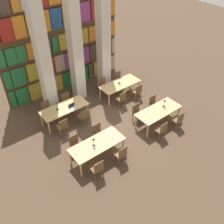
# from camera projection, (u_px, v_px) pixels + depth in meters

# --- Properties ---
(ground_plane) EXTENTS (40.00, 40.00, 0.00)m
(ground_plane) POSITION_uv_depth(u_px,v_px,m) (110.00, 122.00, 11.63)
(ground_plane) COLOR #4C3828
(bookshelf_bank) EXTENTS (6.59, 0.35, 5.50)m
(bookshelf_bank) POSITION_uv_depth(u_px,v_px,m) (62.00, 41.00, 12.35)
(bookshelf_bank) COLOR brown
(bookshelf_bank) RESTS_ON ground_plane
(pillar_left) EXTENTS (0.54, 0.54, 6.00)m
(pillar_left) POSITION_uv_depth(u_px,v_px,m) (42.00, 52.00, 10.60)
(pillar_left) COLOR beige
(pillar_left) RESTS_ON ground_plane
(pillar_center) EXTENTS (0.54, 0.54, 6.00)m
(pillar_center) POSITION_uv_depth(u_px,v_px,m) (75.00, 43.00, 11.37)
(pillar_center) COLOR beige
(pillar_center) RESTS_ON ground_plane
(pillar_right) EXTENTS (0.54, 0.54, 6.00)m
(pillar_right) POSITION_uv_depth(u_px,v_px,m) (103.00, 34.00, 12.14)
(pillar_right) COLOR beige
(pillar_right) RESTS_ON ground_plane
(reading_table_0) EXTENTS (2.16, 0.91, 0.77)m
(reading_table_0) POSITION_uv_depth(u_px,v_px,m) (97.00, 145.00, 9.54)
(reading_table_0) COLOR tan
(reading_table_0) RESTS_ON ground_plane
(chair_0) EXTENTS (0.42, 0.40, 0.87)m
(chair_0) POSITION_uv_depth(u_px,v_px,m) (97.00, 168.00, 8.97)
(chair_0) COLOR brown
(chair_0) RESTS_ON ground_plane
(chair_1) EXTENTS (0.42, 0.40, 0.87)m
(chair_1) POSITION_uv_depth(u_px,v_px,m) (76.00, 144.00, 9.88)
(chair_1) COLOR brown
(chair_1) RESTS_ON ground_plane
(chair_2) EXTENTS (0.42, 0.40, 0.87)m
(chair_2) POSITION_uv_depth(u_px,v_px,m) (121.00, 154.00, 9.50)
(chair_2) COLOR brown
(chair_2) RESTS_ON ground_plane
(chair_3) EXTENTS (0.42, 0.40, 0.87)m
(chair_3) POSITION_uv_depth(u_px,v_px,m) (98.00, 133.00, 10.41)
(chair_3) COLOR brown
(chair_3) RESTS_ON ground_plane
(desk_lamp_0) EXTENTS (0.14, 0.14, 0.39)m
(desk_lamp_0) POSITION_uv_depth(u_px,v_px,m) (94.00, 141.00, 9.25)
(desk_lamp_0) COLOR #232328
(desk_lamp_0) RESTS_ON reading_table_0
(reading_table_1) EXTENTS (2.16, 0.91, 0.77)m
(reading_table_1) POSITION_uv_depth(u_px,v_px,m) (158.00, 112.00, 11.13)
(reading_table_1) COLOR tan
(reading_table_1) RESTS_ON ground_plane
(chair_4) EXTENTS (0.42, 0.40, 0.87)m
(chair_4) POSITION_uv_depth(u_px,v_px,m) (161.00, 130.00, 10.54)
(chair_4) COLOR brown
(chair_4) RESTS_ON ground_plane
(chair_5) EXTENTS (0.42, 0.40, 0.87)m
(chair_5) POSITION_uv_depth(u_px,v_px,m) (137.00, 112.00, 11.45)
(chair_5) COLOR brown
(chair_5) RESTS_ON ground_plane
(chair_6) EXTENTS (0.42, 0.40, 0.87)m
(chair_6) POSITION_uv_depth(u_px,v_px,m) (178.00, 120.00, 11.05)
(chair_6) COLOR brown
(chair_6) RESTS_ON ground_plane
(chair_7) EXTENTS (0.42, 0.40, 0.87)m
(chair_7) POSITION_uv_depth(u_px,v_px,m) (154.00, 104.00, 11.96)
(chair_7) COLOR brown
(chair_7) RESTS_ON ground_plane
(desk_lamp_1) EXTENTS (0.14, 0.14, 0.39)m
(desk_lamp_1) POSITION_uv_depth(u_px,v_px,m) (165.00, 102.00, 11.12)
(desk_lamp_1) COLOR #232328
(desk_lamp_1) RESTS_ON reading_table_1
(reading_table_2) EXTENTS (2.16, 0.91, 0.77)m
(reading_table_2) POSITION_uv_depth(u_px,v_px,m) (64.00, 109.00, 11.28)
(reading_table_2) COLOR tan
(reading_table_2) RESTS_ON ground_plane
(chair_8) EXTENTS (0.42, 0.40, 0.87)m
(chair_8) POSITION_uv_depth(u_px,v_px,m) (63.00, 126.00, 10.72)
(chair_8) COLOR brown
(chair_8) RESTS_ON ground_plane
(chair_9) EXTENTS (0.42, 0.40, 0.87)m
(chair_9) POSITION_uv_depth(u_px,v_px,m) (47.00, 109.00, 11.63)
(chair_9) COLOR brown
(chair_9) RESTS_ON ground_plane
(chair_10) EXTENTS (0.42, 0.40, 0.87)m
(chair_10) POSITION_uv_depth(u_px,v_px,m) (84.00, 116.00, 11.22)
(chair_10) COLOR brown
(chair_10) RESTS_ON ground_plane
(chair_11) EXTENTS (0.42, 0.40, 0.87)m
(chair_11) POSITION_uv_depth(u_px,v_px,m) (67.00, 101.00, 12.13)
(chair_11) COLOR brown
(chair_11) RESTS_ON ground_plane
(desk_lamp_2) EXTENTS (0.14, 0.14, 0.46)m
(desk_lamp_2) POSITION_uv_depth(u_px,v_px,m) (57.00, 104.00, 10.92)
(desk_lamp_2) COLOR #232328
(desk_lamp_2) RESTS_ON reading_table_2
(laptop) EXTENTS (0.32, 0.22, 0.21)m
(laptop) POSITION_uv_depth(u_px,v_px,m) (72.00, 107.00, 11.18)
(laptop) COLOR silver
(laptop) RESTS_ON reading_table_2
(reading_table_3) EXTENTS (2.16, 0.91, 0.77)m
(reading_table_3) POSITION_uv_depth(u_px,v_px,m) (120.00, 85.00, 12.85)
(reading_table_3) COLOR tan
(reading_table_3) RESTS_ON ground_plane
(chair_12) EXTENTS (0.42, 0.40, 0.87)m
(chair_12) POSITION_uv_depth(u_px,v_px,m) (121.00, 99.00, 12.29)
(chair_12) COLOR brown
(chair_12) RESTS_ON ground_plane
(chair_13) EXTENTS (0.42, 0.40, 0.87)m
(chair_13) POSITION_uv_depth(u_px,v_px,m) (104.00, 86.00, 13.20)
(chair_13) COLOR brown
(chair_13) RESTS_ON ground_plane
(chair_14) EXTENTS (0.42, 0.40, 0.87)m
(chair_14) POSITION_uv_depth(u_px,v_px,m) (137.00, 91.00, 12.79)
(chair_14) COLOR brown
(chair_14) RESTS_ON ground_plane
(chair_15) EXTENTS (0.42, 0.40, 0.87)m
(chair_15) POSITION_uv_depth(u_px,v_px,m) (119.00, 79.00, 13.70)
(chair_15) COLOR brown
(chair_15) RESTS_ON ground_plane
(desk_lamp_3) EXTENTS (0.14, 0.14, 0.47)m
(desk_lamp_3) POSITION_uv_depth(u_px,v_px,m) (119.00, 78.00, 12.61)
(desk_lamp_3) COLOR #232328
(desk_lamp_3) RESTS_ON reading_table_3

